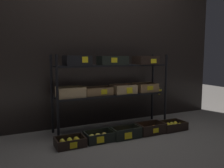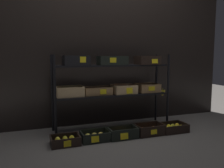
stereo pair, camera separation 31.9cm
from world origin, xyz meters
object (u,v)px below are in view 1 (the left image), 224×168
at_px(crate_ground_orange, 126,134).
at_px(crate_ground_rightmost_lemon, 172,126).
at_px(display_rack, 111,80).
at_px(crate_ground_lemon, 70,143).
at_px(crate_ground_apple_gold, 99,137).
at_px(crate_ground_right_orange, 151,129).

relative_size(crate_ground_orange, crate_ground_rightmost_lemon, 0.99).
relative_size(display_rack, crate_ground_rightmost_lemon, 4.63).
height_order(crate_ground_lemon, crate_ground_rightmost_lemon, crate_ground_rightmost_lemon).
height_order(display_rack, crate_ground_lemon, display_rack).
xyz_separation_m(crate_ground_lemon, crate_ground_apple_gold, (0.35, 0.01, 0.00)).
bearing_deg(crate_ground_lemon, crate_ground_rightmost_lemon, -0.06).
distance_m(crate_ground_orange, crate_ground_rightmost_lemon, 0.72).
xyz_separation_m(display_rack, crate_ground_rightmost_lemon, (0.72, -0.40, -0.63)).
bearing_deg(crate_ground_apple_gold, display_rack, 49.05).
height_order(crate_ground_orange, crate_ground_rightmost_lemon, crate_ground_orange).
xyz_separation_m(display_rack, crate_ground_orange, (0.01, -0.41, -0.62)).
distance_m(display_rack, crate_ground_lemon, 1.01).
bearing_deg(crate_ground_rightmost_lemon, crate_ground_orange, -178.89).
bearing_deg(crate_ground_rightmost_lemon, display_rack, 151.18).
height_order(crate_ground_lemon, crate_ground_orange, crate_ground_orange).
height_order(crate_ground_right_orange, crate_ground_rightmost_lemon, crate_ground_right_orange).
xyz_separation_m(crate_ground_apple_gold, crate_ground_orange, (0.34, -0.03, 0.01)).
distance_m(display_rack, crate_ground_rightmost_lemon, 1.04).
height_order(crate_ground_lemon, crate_ground_right_orange, crate_ground_right_orange).
relative_size(display_rack, crate_ground_right_orange, 4.61).
distance_m(crate_ground_lemon, crate_ground_apple_gold, 0.35).
height_order(display_rack, crate_ground_rightmost_lemon, display_rack).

